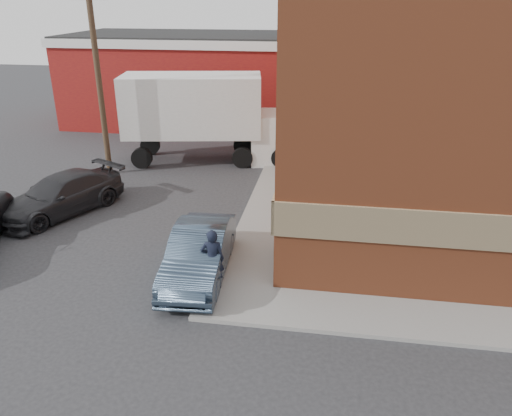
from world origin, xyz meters
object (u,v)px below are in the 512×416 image
at_px(warehouse, 198,78).
at_px(utility_pole, 98,71).
at_px(suv_b, 61,195).
at_px(man, 212,259).
at_px(sedan, 199,253).
at_px(box_truck, 210,113).
at_px(brick_building, 479,82).

distance_m(warehouse, utility_pole, 11.27).
distance_m(utility_pole, suv_b, 6.20).
bearing_deg(man, sedan, -60.13).
relative_size(suv_b, box_truck, 0.57).
bearing_deg(man, box_truck, -84.76).
height_order(brick_building, utility_pole, brick_building).
distance_m(brick_building, man, 13.21).
xyz_separation_m(man, suv_b, (-7.11, 4.52, -0.28)).
bearing_deg(sedan, warehouse, 101.46).
xyz_separation_m(sedan, box_truck, (-2.37, 11.14, 1.73)).
bearing_deg(warehouse, sedan, -75.07).
height_order(warehouse, utility_pole, utility_pole).
distance_m(brick_building, sedan, 13.19).
xyz_separation_m(brick_building, man, (-8.70, -9.25, -3.66)).
distance_m(sedan, suv_b, 7.53).
bearing_deg(warehouse, brick_building, -37.20).
bearing_deg(sedan, utility_pole, 124.78).
height_order(brick_building, sedan, brick_building).
bearing_deg(brick_building, suv_b, -163.37).
bearing_deg(box_truck, sedan, -87.65).
bearing_deg(utility_pole, warehouse, 82.23).
distance_m(utility_pole, box_truck, 5.55).
bearing_deg(man, warehouse, -82.80).
xyz_separation_m(utility_pole, box_truck, (4.33, 2.64, -2.26)).
height_order(man, sedan, man).
xyz_separation_m(warehouse, sedan, (5.20, -19.50, -2.05)).
distance_m(warehouse, box_truck, 8.83).
bearing_deg(warehouse, utility_pole, -97.77).
bearing_deg(suv_b, warehouse, 111.51).
height_order(utility_pole, box_truck, utility_pole).
height_order(warehouse, suv_b, warehouse).
bearing_deg(utility_pole, man, -51.72).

